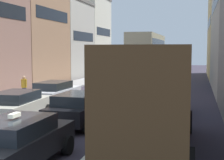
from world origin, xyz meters
name	(u,v)px	position (x,y,z in m)	size (l,w,h in m)	color
sidewalk_left	(63,87)	(-6.70, 20.00, 0.07)	(2.60, 64.00, 0.14)	#989898
lane_stripe_left	(116,90)	(-1.70, 20.00, 0.01)	(0.16, 60.00, 0.01)	silver
lane_stripe_right	(155,91)	(1.70, 20.00, 0.01)	(0.16, 60.00, 0.01)	silver
building_row_left	(18,25)	(-12.00, 21.39, 5.85)	(7.20, 43.90, 12.73)	#B2ADA3
removalist_box_truck	(152,95)	(3.70, 3.15, 1.97)	(2.90, 7.77, 3.58)	#A51E1E
taxi_centre_lane_front	(18,141)	(0.11, 0.75, 0.80)	(2.08, 4.31, 1.66)	black
sedan_centre_lane_second	(78,108)	(-0.14, 6.44, 0.80)	(2.13, 4.34, 1.49)	black
wagon_left_lane_second	(17,105)	(-3.22, 6.32, 0.80)	(2.26, 4.40, 1.49)	beige
hatchback_centre_lane_third	(111,94)	(0.14, 11.33, 0.80)	(2.08, 4.31, 1.49)	#759EB7
sedan_left_lane_third	(55,92)	(-3.55, 11.28, 0.80)	(2.18, 4.36, 1.49)	silver
coupe_centre_lane_fourth	(128,85)	(-0.02, 16.76, 0.80)	(2.11, 4.33, 1.49)	#B29319
sedan_right_lane_behind_truck	(161,99)	(3.27, 10.09, 0.80)	(2.27, 4.40, 1.49)	#194C8C
bus_mid_queue_primary	(147,56)	(-0.02, 26.39, 2.83)	(2.87, 10.52, 5.06)	#BFB793
pedestrian_near_kerb	(24,86)	(-6.66, 13.00, 0.95)	(0.52, 0.34, 1.66)	#262D47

